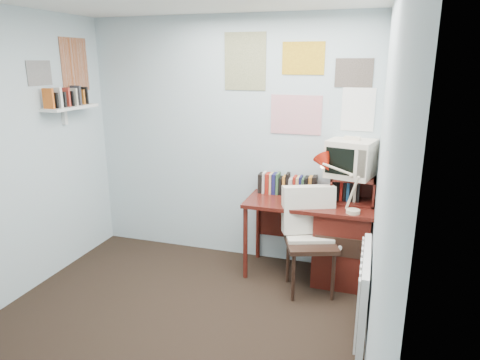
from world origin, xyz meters
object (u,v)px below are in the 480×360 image
Objects in this scene: desk_lamp at (355,189)px; crt_tv at (351,157)px; tv_riser at (353,190)px; radiator at (364,291)px; desk_chair at (311,244)px; wall_shelf at (70,107)px; desk at (336,240)px.

crt_tv reaches higher than desk_lamp.
radiator is (0.17, -1.04, -0.47)m from tv_riser.
crt_tv is (0.28, 0.44, 0.73)m from desk_chair.
desk_lamp reaches higher than tv_riser.
wall_shelf is (-2.69, -0.49, 0.74)m from tv_riser.
wall_shelf is at bearing -171.60° from desk.
desk_lamp is at bearing 3.89° from wall_shelf.
radiator is (0.21, -1.06, -0.78)m from crt_tv.
desk_lamp is 0.56× the size of radiator.
crt_tv reaches higher than desk_chair.
tv_riser is 0.50× the size of radiator.
crt_tv is at bearing 101.01° from radiator.
desk_chair is at bearing -127.22° from tv_riser.
desk_lamp is at bearing -84.87° from tv_riser.
desk is at bearing 8.40° from wall_shelf.
desk_chair is 0.67m from tv_riser.
desk_lamp is 1.11× the size of crt_tv.
desk is at bearing -137.04° from tv_riser.
desk_chair is 0.79m from radiator.
tv_riser is 1.15m from radiator.
crt_tv is at bearing 151.14° from tv_riser.
desk_lamp is at bearing -1.61° from desk_chair.
radiator is (0.29, -0.93, 0.01)m from desk.
tv_riser reaches higher than desk.
desk_chair is 2.64m from wall_shelf.
desk_chair is 1.50× the size of wall_shelf.
wall_shelf reaches higher than desk.
tv_riser reaches higher than desk_chair.
desk_lamp is at bearing -53.15° from desk.
tv_riser is at bearing 78.92° from desk_lamp.
desk is 2.70× the size of desk_lamp.
crt_tv reaches higher than desk.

